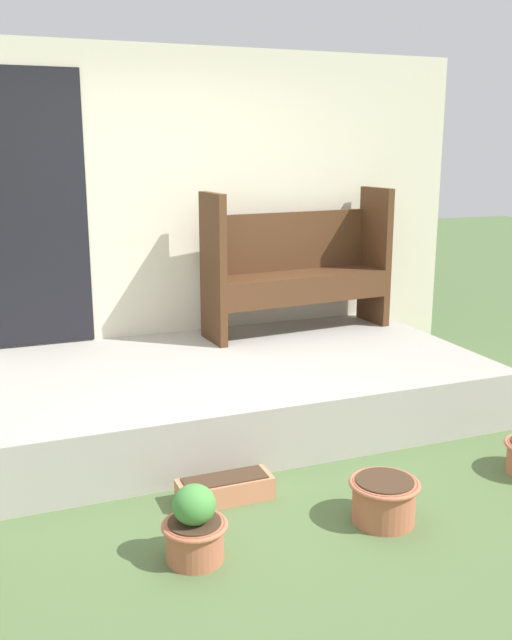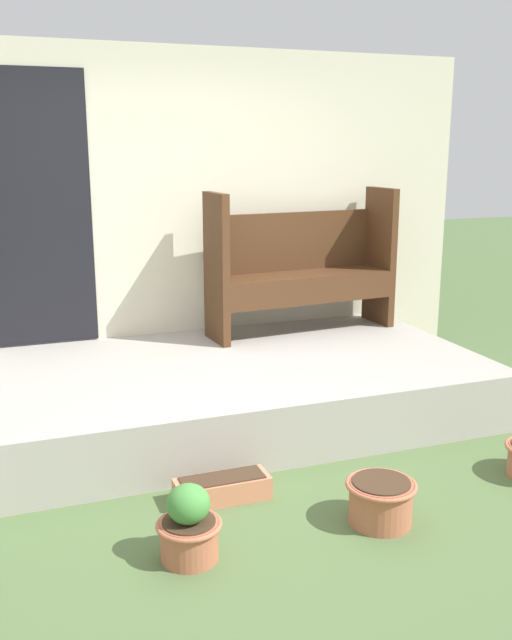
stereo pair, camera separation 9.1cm
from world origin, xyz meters
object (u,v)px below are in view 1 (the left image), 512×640
(flower_pot_middle, at_px, (195,528))
(flower_pot_right, at_px, (384,499))
(planter_box_rect, at_px, (225,489))
(bench, at_px, (297,262))

(flower_pot_middle, height_order, flower_pot_right, flower_pot_middle)
(planter_box_rect, bearing_deg, bench, 55.49)
(bench, xyz_separation_m, planter_box_rect, (-1.24, -1.80, -0.89))
(bench, bearing_deg, planter_box_rect, -128.91)
(flower_pot_right, distance_m, planter_box_rect, 0.85)
(flower_pot_middle, bearing_deg, planter_box_rect, 57.06)
(flower_pot_middle, bearing_deg, bench, 55.82)
(bench, distance_m, flower_pot_middle, 2.88)
(flower_pot_right, bearing_deg, flower_pot_middle, 178.85)
(bench, height_order, flower_pot_right, bench)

